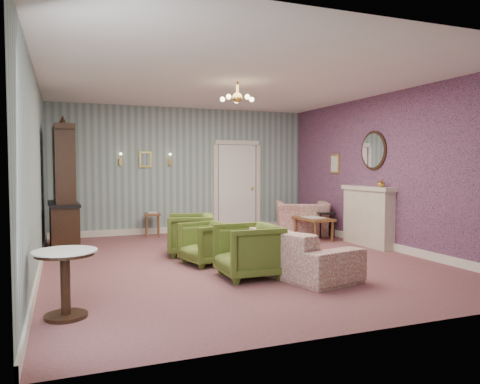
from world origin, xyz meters
name	(u,v)px	position (x,y,z in m)	size (l,w,h in m)	color
floor	(237,260)	(0.00, 0.00, 0.00)	(7.00, 7.00, 0.00)	#884F51
ceiling	(237,82)	(0.00, 0.00, 2.90)	(7.00, 7.00, 0.00)	white
wall_back	(184,170)	(0.00, 3.50, 1.45)	(6.00, 6.00, 0.00)	slate
wall_front	(373,176)	(0.00, -3.50, 1.45)	(6.00, 6.00, 0.00)	slate
wall_left	(36,173)	(-3.00, 0.00, 1.45)	(7.00, 7.00, 0.00)	slate
wall_right	(388,171)	(3.00, 0.00, 1.45)	(7.00, 7.00, 0.00)	slate
wall_right_floral	(388,171)	(2.98, 0.00, 1.45)	(7.00, 7.00, 0.00)	#AD5673
door	(237,186)	(1.30, 3.46, 1.08)	(1.12, 0.12, 2.16)	white
olive_chair_a	(248,248)	(-0.28, -1.15, 0.41)	(0.80, 0.75, 0.82)	#516322
olive_chair_b	(207,241)	(-0.55, -0.10, 0.36)	(0.71, 0.66, 0.73)	#516322
olive_chair_c	(190,232)	(-0.60, 0.74, 0.40)	(0.77, 0.72, 0.79)	#516322
sofa_chintz	(286,241)	(0.37, -1.01, 0.44)	(2.27, 0.66, 0.89)	#9A3E46
wingback_chair	(302,213)	(2.39, 2.16, 0.50)	(1.14, 0.74, 1.00)	#9A3E46
dresser	(63,185)	(-2.65, 2.03, 1.21)	(0.50, 1.45, 2.42)	black
fireplace	(368,216)	(2.86, 0.40, 0.58)	(0.30, 1.40, 1.16)	beige
mantel_vase	(381,183)	(2.84, 0.00, 1.23)	(0.15, 0.15, 0.15)	gold
oval_mirror	(373,150)	(2.96, 0.40, 1.85)	(0.04, 0.76, 0.84)	white
framed_print	(335,164)	(2.97, 1.75, 1.60)	(0.04, 0.34, 0.42)	gold
coffee_table	(313,228)	(2.26, 1.44, 0.24)	(0.51, 0.92, 0.47)	brown
side_table_black	(325,225)	(2.65, 1.61, 0.28)	(0.37, 0.37, 0.55)	black
pedestal_table	(65,284)	(-2.65, -2.06, 0.35)	(0.64, 0.64, 0.70)	black
nesting_table	(152,224)	(-0.82, 3.14, 0.28)	(0.33, 0.42, 0.55)	brown
gilt_mirror_back	(146,159)	(-0.90, 3.46, 1.70)	(0.28, 0.06, 0.36)	gold
sconce_left	(121,159)	(-1.45, 3.44, 1.70)	(0.16, 0.12, 0.30)	gold
sconce_right	(170,160)	(-0.35, 3.44, 1.70)	(0.16, 0.12, 0.30)	gold
chandelier	(237,99)	(0.00, 0.00, 2.63)	(0.56, 0.56, 0.36)	gold
burgundy_cushion	(303,214)	(2.34, 2.01, 0.48)	(0.38, 0.10, 0.38)	maroon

